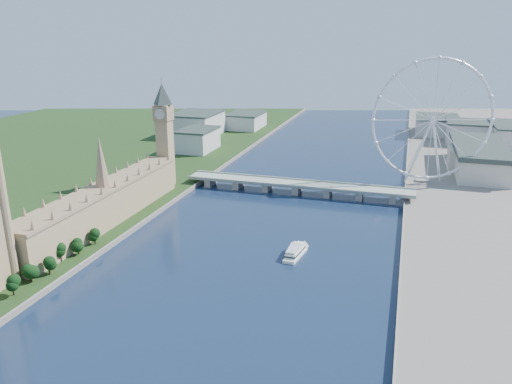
% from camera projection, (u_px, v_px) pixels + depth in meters
% --- Properties ---
extents(tree_row, '(7.63, 167.63, 21.01)m').
position_uv_depth(tree_row, '(10.00, 287.00, 285.23)').
color(tree_row, black).
rests_on(tree_row, ground).
extents(parliament_range, '(24.00, 200.00, 70.00)m').
position_uv_depth(parliament_range, '(105.00, 204.00, 396.06)').
color(parliament_range, tan).
rests_on(parliament_range, ground).
extents(big_ben, '(20.02, 20.02, 110.00)m').
position_uv_depth(big_ben, '(164.00, 122.00, 479.83)').
color(big_ben, tan).
rests_on(big_ben, ground).
extents(westminster_bridge, '(220.00, 22.00, 9.50)m').
position_uv_depth(westminster_bridge, '(297.00, 186.00, 482.75)').
color(westminster_bridge, gray).
rests_on(westminster_bridge, ground).
extents(london_eye, '(113.60, 39.12, 124.30)m').
position_uv_depth(london_eye, '(433.00, 120.00, 481.20)').
color(london_eye, silver).
rests_on(london_eye, ground).
extents(county_hall, '(54.00, 144.00, 35.00)m').
position_uv_depth(county_hall, '(476.00, 172.00, 554.85)').
color(county_hall, beige).
rests_on(county_hall, ground).
extents(city_skyline, '(505.00, 280.00, 32.00)m').
position_uv_depth(city_skyline, '(364.00, 130.00, 705.78)').
color(city_skyline, beige).
rests_on(city_skyline, ground).
extents(tour_boat_near, '(12.30, 32.18, 6.95)m').
position_uv_depth(tour_boat_near, '(296.00, 256.00, 347.12)').
color(tour_boat_near, white).
rests_on(tour_boat_near, ground).
extents(tour_boat_far, '(8.31, 31.01, 6.84)m').
position_uv_depth(tour_boat_far, '(293.00, 256.00, 347.29)').
color(tour_boat_far, silver).
rests_on(tour_boat_far, ground).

